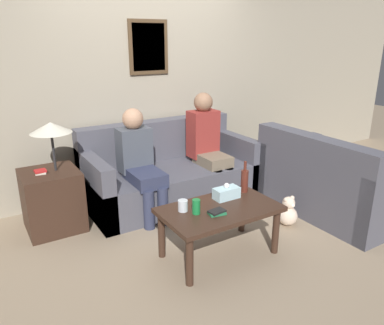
{
  "coord_description": "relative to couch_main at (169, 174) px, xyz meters",
  "views": [
    {
      "loc": [
        -1.9,
        -3.06,
        1.81
      ],
      "look_at": [
        -0.1,
        -0.13,
        0.65
      ],
      "focal_mm": 35.0,
      "sensor_mm": 36.0,
      "label": 1
    }
  ],
  "objects": [
    {
      "name": "coffee_table",
      "position": [
        -0.21,
        -1.3,
        0.09
      ],
      "size": [
        1.0,
        0.58,
        0.45
      ],
      "color": "#382319",
      "rests_on": "ground_plane"
    },
    {
      "name": "person_right",
      "position": [
        0.45,
        -0.12,
        0.35
      ],
      "size": [
        0.34,
        0.59,
        1.21
      ],
      "color": "#756651",
      "rests_on": "ground_plane"
    },
    {
      "name": "book_stack",
      "position": [
        -0.3,
        -1.39,
        0.17
      ],
      "size": [
        0.15,
        0.11,
        0.03
      ],
      "color": "#237547",
      "rests_on": "coffee_table"
    },
    {
      "name": "ground_plane",
      "position": [
        0.0,
        -0.55,
        -0.3
      ],
      "size": [
        16.0,
        16.0,
        0.0
      ],
      "primitive_type": "plane",
      "color": "gray"
    },
    {
      "name": "couch_side",
      "position": [
        1.31,
        -1.21,
        0.0
      ],
      "size": [
        0.92,
        1.48,
        0.88
      ],
      "rotation": [
        0.0,
        0.0,
        1.57
      ],
      "color": "#4C4C56",
      "rests_on": "ground_plane"
    },
    {
      "name": "wall_back",
      "position": [
        0.0,
        0.48,
        1.0
      ],
      "size": [
        9.0,
        0.08,
        2.6
      ],
      "color": "#9E937F",
      "rests_on": "ground_plane"
    },
    {
      "name": "couch_main",
      "position": [
        0.0,
        0.0,
        0.0
      ],
      "size": [
        1.92,
        0.92,
        0.88
      ],
      "color": "#4C4C56",
      "rests_on": "ground_plane"
    },
    {
      "name": "wine_bottle",
      "position": [
        0.18,
        -1.14,
        0.26
      ],
      "size": [
        0.07,
        0.07,
        0.3
      ],
      "color": "#562319",
      "rests_on": "coffee_table"
    },
    {
      "name": "soda_can",
      "position": [
        -0.44,
        -1.29,
        0.21
      ],
      "size": [
        0.07,
        0.07,
        0.12
      ],
      "color": "#197A38",
      "rests_on": "coffee_table"
    },
    {
      "name": "drinking_glass",
      "position": [
        -0.51,
        -1.19,
        0.2
      ],
      "size": [
        0.08,
        0.08,
        0.09
      ],
      "color": "silver",
      "rests_on": "coffee_table"
    },
    {
      "name": "side_table_with_lamp",
      "position": [
        -1.31,
        -0.05,
        0.06
      ],
      "size": [
        0.52,
        0.52,
        1.07
      ],
      "color": "#382319",
      "rests_on": "ground_plane"
    },
    {
      "name": "tissue_box",
      "position": [
        -0.05,
        -1.17,
        0.21
      ],
      "size": [
        0.23,
        0.12,
        0.15
      ],
      "color": "silver",
      "rests_on": "coffee_table"
    },
    {
      "name": "teddy_bear",
      "position": [
        0.7,
        -1.22,
        -0.16
      ],
      "size": [
        0.2,
        0.2,
        0.31
      ],
      "color": "beige",
      "rests_on": "ground_plane"
    },
    {
      "name": "person_left",
      "position": [
        -0.45,
        -0.2,
        0.31
      ],
      "size": [
        0.34,
        0.65,
        1.12
      ],
      "color": "#2D334C",
      "rests_on": "ground_plane"
    }
  ]
}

